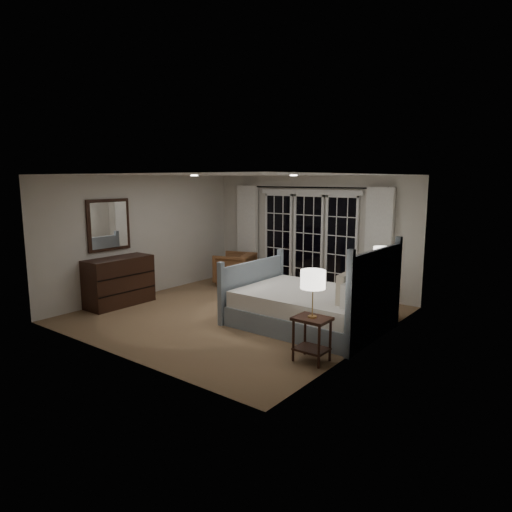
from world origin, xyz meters
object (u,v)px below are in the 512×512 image
Objects in this scene: nightstand_right at (381,294)px; armchair at (235,269)px; lamp_right at (382,254)px; bed at (311,306)px; dresser at (119,281)px; nightstand_left at (312,333)px; lamp_left at (313,280)px.

nightstand_right is 3.74m from armchair.
lamp_right is at bearing 65.87° from armchair.
bed is 2.92× the size of armchair.
armchair is at bearing 76.27° from dresser.
nightstand_right is 1.11× the size of lamp_right.
nightstand_right reaches higher than nightstand_left.
nightstand_left is 0.91× the size of nightstand_right.
lamp_right is (0.73, 1.13, 0.81)m from bed.
nightstand_right is (-0.03, 2.39, 0.04)m from nightstand_left.
lamp_right is 4.97m from dresser.
lamp_right is at bearing 90.75° from lamp_left.
nightstand_left is 4.69m from armchair.
dresser reaches higher than nightstand_right.
lamp_right is at bearing 90.75° from nightstand_left.
bed is 3.82m from dresser.
dresser is at bearing 178.31° from nightstand_left.
dresser is at bearing -152.68° from lamp_right.
bed is 1.35m from nightstand_right.
lamp_left reaches higher than nightstand_left.
dresser is (-0.66, -2.70, 0.09)m from armchair.
bed reaches higher than dresser.
bed is 3.56× the size of nightstand_right.
bed is at bearing 121.14° from nightstand_left.
bed is at bearing -123.06° from nightstand_right.
lamp_left is 2.39m from lamp_right.
lamp_left is 4.46m from dresser.
lamp_left is at bearing -89.25° from lamp_right.
armchair is 2.78m from dresser.
lamp_left is at bearing -1.69° from dresser.
armchair reaches higher than nightstand_right.
armchair is (-3.75, 2.83, -0.03)m from nightstand_left.
lamp_left reaches higher than dresser.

